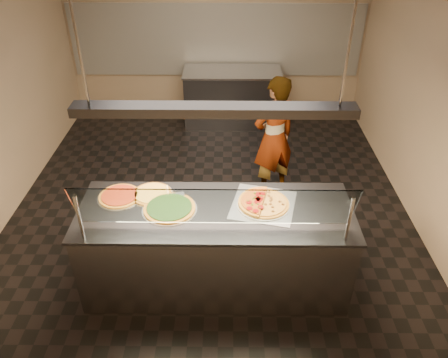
{
  "coord_description": "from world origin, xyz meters",
  "views": [
    {
      "loc": [
        0.22,
        -4.42,
        3.43
      ],
      "look_at": [
        0.18,
        -0.81,
        1.02
      ],
      "focal_mm": 35.0,
      "sensor_mm": 36.0,
      "label": 1
    }
  ],
  "objects_px": {
    "pizza_cheese": "(152,194)",
    "pizza_spatula": "(172,192)",
    "perforated_tray": "(263,204)",
    "heat_lamp_housing": "(214,110)",
    "serving_counter": "(216,247)",
    "prep_table": "(232,97)",
    "sneeze_guard": "(214,208)",
    "half_pizza_pepperoni": "(251,202)",
    "half_pizza_sausage": "(275,202)",
    "worker": "(274,138)",
    "pizza_tomato": "(120,196)",
    "pizza_spinach": "(169,208)"
  },
  "relations": [
    {
      "from": "perforated_tray",
      "to": "pizza_spinach",
      "type": "distance_m",
      "value": 0.88
    },
    {
      "from": "serving_counter",
      "to": "heat_lamp_housing",
      "type": "distance_m",
      "value": 1.48
    },
    {
      "from": "perforated_tray",
      "to": "heat_lamp_housing",
      "type": "bearing_deg",
      "value": -168.16
    },
    {
      "from": "half_pizza_sausage",
      "to": "perforated_tray",
      "type": "bearing_deg",
      "value": -179.32
    },
    {
      "from": "half_pizza_sausage",
      "to": "worker",
      "type": "distance_m",
      "value": 1.57
    },
    {
      "from": "pizza_spinach",
      "to": "pizza_cheese",
      "type": "relative_size",
      "value": 1.25
    },
    {
      "from": "sneeze_guard",
      "to": "prep_table",
      "type": "distance_m",
      "value": 4.17
    },
    {
      "from": "heat_lamp_housing",
      "to": "half_pizza_pepperoni",
      "type": "bearing_deg",
      "value": 15.57
    },
    {
      "from": "serving_counter",
      "to": "pizza_tomato",
      "type": "xyz_separation_m",
      "value": [
        -0.94,
        0.2,
        0.48
      ]
    },
    {
      "from": "pizza_cheese",
      "to": "pizza_spatula",
      "type": "relative_size",
      "value": 1.82
    },
    {
      "from": "worker",
      "to": "prep_table",
      "type": "bearing_deg",
      "value": -106.17
    },
    {
      "from": "half_pizza_sausage",
      "to": "worker",
      "type": "height_order",
      "value": "worker"
    },
    {
      "from": "half_pizza_pepperoni",
      "to": "half_pizza_sausage",
      "type": "distance_m",
      "value": 0.23
    },
    {
      "from": "prep_table",
      "to": "pizza_spinach",
      "type": "bearing_deg",
      "value": -99.18
    },
    {
      "from": "pizza_spinach",
      "to": "pizza_cheese",
      "type": "height_order",
      "value": "pizza_spinach"
    },
    {
      "from": "half_pizza_sausage",
      "to": "worker",
      "type": "bearing_deg",
      "value": 85.45
    },
    {
      "from": "serving_counter",
      "to": "half_pizza_pepperoni",
      "type": "xyz_separation_m",
      "value": [
        0.34,
        0.09,
        0.5
      ]
    },
    {
      "from": "pizza_tomato",
      "to": "worker",
      "type": "height_order",
      "value": "worker"
    },
    {
      "from": "pizza_cheese",
      "to": "worker",
      "type": "bearing_deg",
      "value": 46.99
    },
    {
      "from": "serving_counter",
      "to": "pizza_spinach",
      "type": "xyz_separation_m",
      "value": [
        -0.43,
        0.02,
        0.48
      ]
    },
    {
      "from": "pizza_spatula",
      "to": "pizza_cheese",
      "type": "bearing_deg",
      "value": -177.16
    },
    {
      "from": "pizza_spinach",
      "to": "worker",
      "type": "distance_m",
      "value": 1.99
    },
    {
      "from": "pizza_spinach",
      "to": "prep_table",
      "type": "height_order",
      "value": "pizza_spinach"
    },
    {
      "from": "pizza_cheese",
      "to": "prep_table",
      "type": "xyz_separation_m",
      "value": [
        0.8,
        3.51,
        -0.48
      ]
    },
    {
      "from": "half_pizza_sausage",
      "to": "serving_counter",
      "type": "bearing_deg",
      "value": -170.38
    },
    {
      "from": "half_pizza_sausage",
      "to": "heat_lamp_housing",
      "type": "relative_size",
      "value": 0.22
    },
    {
      "from": "pizza_spinach",
      "to": "heat_lamp_housing",
      "type": "bearing_deg",
      "value": -2.11
    },
    {
      "from": "pizza_spinach",
      "to": "prep_table",
      "type": "xyz_separation_m",
      "value": [
        0.6,
        3.74,
        -0.48
      ]
    },
    {
      "from": "pizza_spinach",
      "to": "pizza_spatula",
      "type": "xyz_separation_m",
      "value": [
        -0.0,
        0.23,
        0.01
      ]
    },
    {
      "from": "perforated_tray",
      "to": "pizza_cheese",
      "type": "relative_size",
      "value": 1.67
    },
    {
      "from": "sneeze_guard",
      "to": "half_pizza_pepperoni",
      "type": "relative_size",
      "value": 4.53
    },
    {
      "from": "perforated_tray",
      "to": "pizza_spatula",
      "type": "height_order",
      "value": "pizza_spatula"
    },
    {
      "from": "half_pizza_pepperoni",
      "to": "pizza_spinach",
      "type": "distance_m",
      "value": 0.77
    },
    {
      "from": "heat_lamp_housing",
      "to": "pizza_tomato",
      "type": "bearing_deg",
      "value": 167.91
    },
    {
      "from": "pizza_spinach",
      "to": "pizza_cheese",
      "type": "xyz_separation_m",
      "value": [
        -0.2,
        0.22,
        -0.0
      ]
    },
    {
      "from": "half_pizza_sausage",
      "to": "prep_table",
      "type": "height_order",
      "value": "half_pizza_sausage"
    },
    {
      "from": "half_pizza_pepperoni",
      "to": "worker",
      "type": "height_order",
      "value": "worker"
    },
    {
      "from": "sneeze_guard",
      "to": "worker",
      "type": "relative_size",
      "value": 1.44
    },
    {
      "from": "pizza_tomato",
      "to": "prep_table",
      "type": "relative_size",
      "value": 0.26
    },
    {
      "from": "sneeze_guard",
      "to": "pizza_cheese",
      "type": "bearing_deg",
      "value": 137.19
    },
    {
      "from": "pizza_cheese",
      "to": "pizza_spatula",
      "type": "xyz_separation_m",
      "value": [
        0.19,
        0.01,
        0.01
      ]
    },
    {
      "from": "perforated_tray",
      "to": "half_pizza_pepperoni",
      "type": "distance_m",
      "value": 0.12
    },
    {
      "from": "serving_counter",
      "to": "perforated_tray",
      "type": "bearing_deg",
      "value": 11.84
    },
    {
      "from": "pizza_spinach",
      "to": "worker",
      "type": "relative_size",
      "value": 0.32
    },
    {
      "from": "pizza_cheese",
      "to": "perforated_tray",
      "type": "bearing_deg",
      "value": -7.61
    },
    {
      "from": "half_pizza_sausage",
      "to": "pizza_spinach",
      "type": "height_order",
      "value": "half_pizza_sausage"
    },
    {
      "from": "half_pizza_sausage",
      "to": "pizza_spatula",
      "type": "distance_m",
      "value": 1.01
    },
    {
      "from": "prep_table",
      "to": "heat_lamp_housing",
      "type": "xyz_separation_m",
      "value": [
        -0.17,
        -3.75,
        1.48
      ]
    },
    {
      "from": "half_pizza_sausage",
      "to": "prep_table",
      "type": "distance_m",
      "value": 3.71
    },
    {
      "from": "serving_counter",
      "to": "prep_table",
      "type": "relative_size",
      "value": 1.59
    }
  ]
}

